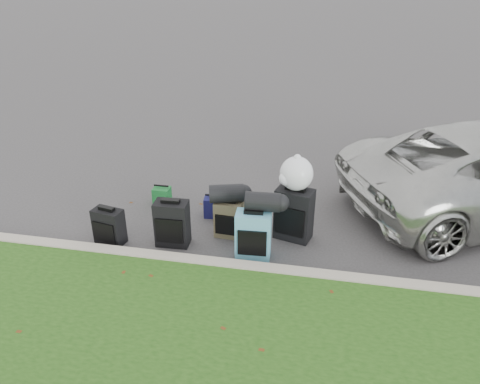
% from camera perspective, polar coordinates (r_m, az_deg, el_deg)
% --- Properties ---
extents(ground, '(120.00, 120.00, 0.00)m').
position_cam_1_polar(ground, '(6.92, 0.50, -4.87)').
color(ground, '#383535').
rests_on(ground, ground).
extents(curb, '(120.00, 0.18, 0.15)m').
position_cam_1_polar(curb, '(6.06, -1.25, -9.16)').
color(curb, '#9E937F').
rests_on(curb, ground).
extents(suitcase_small_black, '(0.45, 0.30, 0.52)m').
position_cam_1_polar(suitcase_small_black, '(6.80, -15.66, -4.05)').
color(suitcase_small_black, black).
rests_on(suitcase_small_black, ground).
extents(suitcase_large_black_left, '(0.47, 0.29, 0.66)m').
position_cam_1_polar(suitcase_large_black_left, '(6.55, -8.27, -3.80)').
color(suitcase_large_black_left, black).
rests_on(suitcase_large_black_left, ground).
extents(suitcase_olive, '(0.41, 0.27, 0.54)m').
position_cam_1_polar(suitcase_olive, '(6.71, -1.36, -3.28)').
color(suitcase_olive, '#453D2A').
rests_on(suitcase_olive, ground).
extents(suitcase_teal, '(0.48, 0.30, 0.66)m').
position_cam_1_polar(suitcase_teal, '(6.23, 1.63, -5.26)').
color(suitcase_teal, teal).
rests_on(suitcase_teal, ground).
extents(suitcase_large_black_right, '(0.57, 0.43, 0.76)m').
position_cam_1_polar(suitcase_large_black_right, '(6.65, 6.59, -2.69)').
color(suitcase_large_black_right, black).
rests_on(suitcase_large_black_right, ground).
extents(tote_green, '(0.27, 0.21, 0.30)m').
position_cam_1_polar(tote_green, '(7.69, -9.48, -0.52)').
color(tote_green, '#186C2B').
rests_on(tote_green, ground).
extents(tote_navy, '(0.32, 0.26, 0.32)m').
position_cam_1_polar(tote_navy, '(7.27, -3.17, -1.78)').
color(tote_navy, '#15164C').
rests_on(tote_navy, ground).
extents(duffel_left, '(0.53, 0.38, 0.26)m').
position_cam_1_polar(duffel_left, '(6.53, -1.67, -0.18)').
color(duffel_left, black).
rests_on(duffel_left, suitcase_olive).
extents(duffel_right, '(0.47, 0.28, 0.25)m').
position_cam_1_polar(duffel_right, '(6.07, 2.80, -1.20)').
color(duffel_right, black).
rests_on(duffel_right, suitcase_teal).
extents(trash_bag, '(0.46, 0.46, 0.46)m').
position_cam_1_polar(trash_bag, '(6.41, 6.90, 2.24)').
color(trash_bag, white).
rests_on(trash_bag, suitcase_large_black_right).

